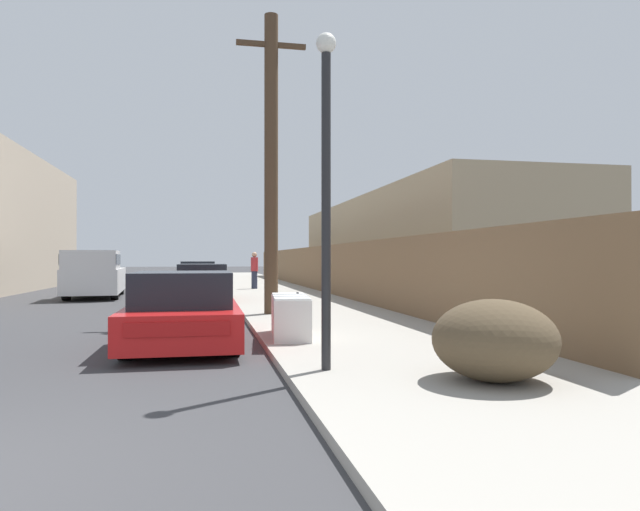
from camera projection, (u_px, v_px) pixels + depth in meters
name	position (u px, v px, depth m)	size (l,w,h in m)	color
sidewalk_curb	(268.00, 289.00, 27.66)	(4.20, 63.00, 0.12)	#9E998E
discarded_fridge	(290.00, 316.00, 10.31)	(0.80, 1.86, 0.77)	silver
parked_sports_car_red	(184.00, 312.00, 10.03)	(1.89, 4.41, 1.31)	red
car_parked_mid	(202.00, 285.00, 19.67)	(1.88, 4.19, 1.35)	#5B1E19
car_parked_far	(197.00, 277.00, 27.03)	(1.96, 4.45, 1.41)	gray
pickup_truck	(94.00, 274.00, 22.22)	(2.38, 5.49, 1.84)	silver
utility_pole	(271.00, 161.00, 14.68)	(1.80, 0.35, 7.71)	#4C3826
street_lamp	(326.00, 172.00, 7.24)	(0.26, 0.26, 4.29)	#232326
brush_pile	(494.00, 340.00, 6.58)	(1.43, 1.46, 0.94)	brown
wooden_fence	(310.00, 268.00, 27.41)	(0.08, 42.47, 1.98)	brown
building_right_house	(410.00, 245.00, 28.33)	(6.00, 22.87, 4.45)	tan
pedestrian	(254.00, 270.00, 26.87)	(0.34, 0.34, 1.73)	#282D42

